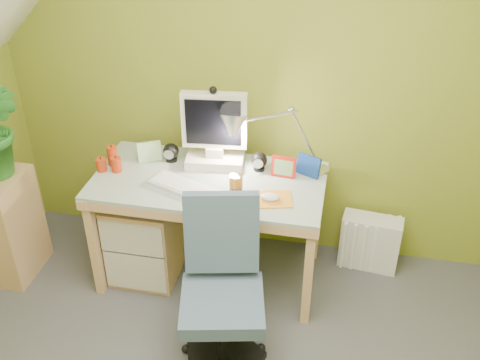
% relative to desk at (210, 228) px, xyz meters
% --- Properties ---
extents(wall_back, '(3.20, 0.01, 2.40)m').
position_rel_desk_xyz_m(wall_back, '(0.22, 0.42, 0.84)').
color(wall_back, olive).
rests_on(wall_back, floor).
extents(desk, '(1.34, 0.68, 0.72)m').
position_rel_desk_xyz_m(desk, '(0.00, 0.00, 0.00)').
color(desk, tan).
rests_on(desk, floor).
extents(monitor, '(0.41, 0.26, 0.53)m').
position_rel_desk_xyz_m(monitor, '(-0.00, 0.18, 0.62)').
color(monitor, silver).
rests_on(monitor, desk).
extents(speaker_left, '(0.10, 0.10, 0.11)m').
position_rel_desk_xyz_m(speaker_left, '(-0.27, 0.16, 0.42)').
color(speaker_left, black).
rests_on(speaker_left, desk).
extents(speaker_right, '(0.11, 0.11, 0.11)m').
position_rel_desk_xyz_m(speaker_right, '(0.27, 0.16, 0.41)').
color(speaker_right, black).
rests_on(speaker_right, desk).
extents(keyboard, '(0.49, 0.31, 0.02)m').
position_rel_desk_xyz_m(keyboard, '(-0.08, -0.14, 0.37)').
color(keyboard, silver).
rests_on(keyboard, desk).
extents(mousepad, '(0.27, 0.22, 0.01)m').
position_rel_desk_xyz_m(mousepad, '(0.38, -0.14, 0.36)').
color(mousepad, orange).
rests_on(mousepad, desk).
extents(mouse, '(0.12, 0.08, 0.04)m').
position_rel_desk_xyz_m(mouse, '(0.38, -0.14, 0.38)').
color(mouse, silver).
rests_on(mouse, mousepad).
extents(amber_tumbler, '(0.09, 0.09, 0.10)m').
position_rel_desk_xyz_m(amber_tumbler, '(0.18, -0.08, 0.41)').
color(amber_tumbler, '#905314').
rests_on(amber_tumbler, desk).
extents(candle_cluster, '(0.19, 0.17, 0.12)m').
position_rel_desk_xyz_m(candle_cluster, '(-0.60, 0.01, 0.42)').
color(candle_cluster, red).
rests_on(candle_cluster, desk).
extents(photo_frame_red, '(0.14, 0.04, 0.12)m').
position_rel_desk_xyz_m(photo_frame_red, '(0.42, 0.12, 0.42)').
color(photo_frame_red, red).
rests_on(photo_frame_red, desk).
extents(photo_frame_blue, '(0.14, 0.08, 0.12)m').
position_rel_desk_xyz_m(photo_frame_blue, '(0.56, 0.16, 0.42)').
color(photo_frame_blue, navy).
rests_on(photo_frame_blue, desk).
extents(photo_frame_green, '(0.14, 0.08, 0.12)m').
position_rel_desk_xyz_m(photo_frame_green, '(-0.40, 0.14, 0.42)').
color(photo_frame_green, '#AFDB96').
rests_on(photo_frame_green, desk).
extents(desk_lamp, '(0.58, 0.27, 0.62)m').
position_rel_desk_xyz_m(desk_lamp, '(0.45, 0.18, 0.67)').
color(desk_lamp, '#B8B7BC').
rests_on(desk_lamp, desk).
extents(side_ledge, '(0.26, 0.40, 0.70)m').
position_rel_desk_xyz_m(side_ledge, '(-1.23, -0.21, -0.01)').
color(side_ledge, tan).
rests_on(side_ledge, floor).
extents(task_chair, '(0.56, 0.56, 0.85)m').
position_rel_desk_xyz_m(task_chair, '(0.23, -0.68, 0.07)').
color(task_chair, '#41556B').
rests_on(task_chair, floor).
extents(radiator, '(0.38, 0.19, 0.37)m').
position_rel_desk_xyz_m(radiator, '(0.98, 0.28, -0.17)').
color(radiator, silver).
rests_on(radiator, floor).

